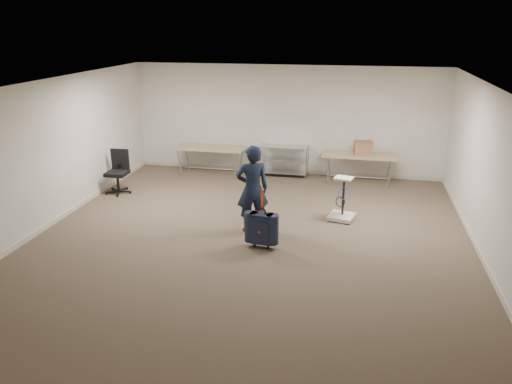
# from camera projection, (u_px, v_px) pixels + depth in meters

# --- Properties ---
(ground) EXTENTS (9.00, 9.00, 0.00)m
(ground) POSITION_uv_depth(u_px,v_px,m) (250.00, 241.00, 9.14)
(ground) COLOR #463A2A
(ground) RESTS_ON ground
(room_shell) EXTENTS (8.00, 9.00, 9.00)m
(room_shell) POSITION_uv_depth(u_px,v_px,m) (264.00, 212.00, 10.41)
(room_shell) COLOR beige
(room_shell) RESTS_ON ground
(folding_table_left) EXTENTS (1.80, 0.75, 0.73)m
(folding_table_left) POSITION_uv_depth(u_px,v_px,m) (210.00, 149.00, 12.95)
(folding_table_left) COLOR #99865D
(folding_table_left) RESTS_ON ground
(folding_table_right) EXTENTS (1.80, 0.75, 0.73)m
(folding_table_right) POSITION_uv_depth(u_px,v_px,m) (359.00, 157.00, 12.23)
(folding_table_right) COLOR #99865D
(folding_table_right) RESTS_ON ground
(wire_shelf) EXTENTS (1.22, 0.47, 0.80)m
(wire_shelf) POSITION_uv_depth(u_px,v_px,m) (284.00, 159.00, 12.90)
(wire_shelf) COLOR #B8BBBF
(wire_shelf) RESTS_ON ground
(person) EXTENTS (0.72, 0.60, 1.68)m
(person) POSITION_uv_depth(u_px,v_px,m) (252.00, 189.00, 9.35)
(person) COLOR black
(person) RESTS_ON ground
(suitcase) EXTENTS (0.42, 0.28, 1.09)m
(suitcase) POSITION_uv_depth(u_px,v_px,m) (261.00, 228.00, 8.77)
(suitcase) COLOR black
(suitcase) RESTS_ON ground
(office_chair) EXTENTS (0.61, 0.61, 1.01)m
(office_chair) POSITION_uv_depth(u_px,v_px,m) (119.00, 180.00, 11.66)
(office_chair) COLOR black
(office_chair) RESTS_ON ground
(equipment_cart) EXTENTS (0.59, 0.59, 0.89)m
(equipment_cart) POSITION_uv_depth(u_px,v_px,m) (342.00, 208.00, 10.08)
(equipment_cart) COLOR silver
(equipment_cart) RESTS_ON ground
(cardboard_box) EXTENTS (0.47, 0.38, 0.33)m
(cardboard_box) POSITION_uv_depth(u_px,v_px,m) (363.00, 148.00, 12.18)
(cardboard_box) COLOR #A1784B
(cardboard_box) RESTS_ON folding_table_right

